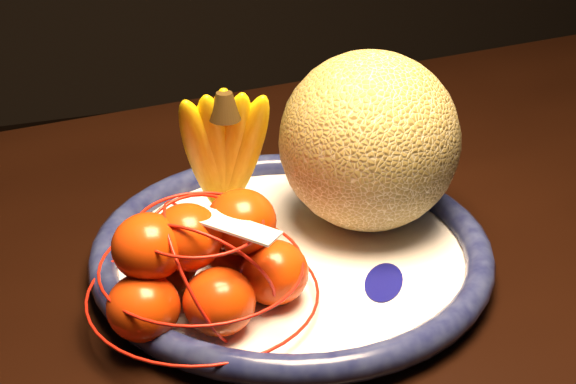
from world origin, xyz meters
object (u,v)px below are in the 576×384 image
object	(u,v)px
mandarin_bag	(202,264)
dining_table	(449,320)
banana_bunch	(224,149)
fruit_bowl	(291,253)
cantaloupe	(369,141)

from	to	relation	value
mandarin_bag	dining_table	bearing A→B (deg)	6.61
banana_bunch	mandarin_bag	distance (m)	0.13
fruit_bowl	mandarin_bag	xyz separation A→B (m)	(-0.09, -0.05, 0.04)
banana_bunch	fruit_bowl	bearing A→B (deg)	-47.25
dining_table	fruit_bowl	distance (m)	0.18
dining_table	mandarin_bag	bearing A→B (deg)	-179.87
cantaloupe	banana_bunch	world-z (taller)	cantaloupe
dining_table	cantaloupe	world-z (taller)	cantaloupe
fruit_bowl	banana_bunch	size ratio (longest dim) A/B	2.26
dining_table	fruit_bowl	size ratio (longest dim) A/B	4.45
dining_table	banana_bunch	size ratio (longest dim) A/B	10.05
dining_table	mandarin_bag	size ratio (longest dim) A/B	8.35
dining_table	banana_bunch	world-z (taller)	banana_bunch
cantaloupe	mandarin_bag	bearing A→B (deg)	-154.32
cantaloupe	banana_bunch	size ratio (longest dim) A/B	1.05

